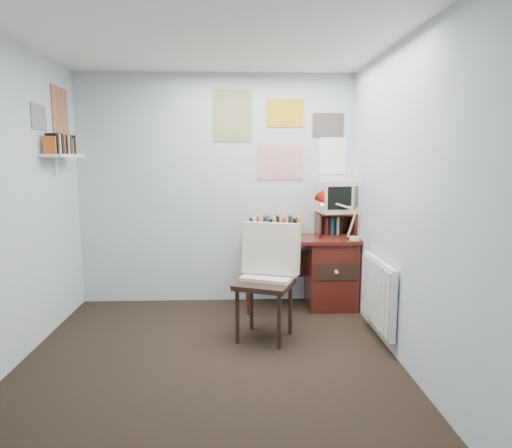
{
  "coord_description": "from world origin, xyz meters",
  "views": [
    {
      "loc": [
        0.21,
        -3.27,
        1.6
      ],
      "look_at": [
        0.4,
        0.92,
        0.99
      ],
      "focal_mm": 32.0,
      "sensor_mm": 36.0,
      "label": 1
    }
  ],
  "objects_px": {
    "desk_chair": "(265,284)",
    "crt_tv": "(338,195)",
    "desk": "(325,270)",
    "desk_lamp": "(356,219)",
    "radiator": "(378,293)",
    "wall_shelf": "(63,156)",
    "tv_riser": "(335,224)"
  },
  "relations": [
    {
      "from": "desk_chair",
      "to": "crt_tv",
      "type": "xyz_separation_m",
      "value": [
        0.85,
        1.01,
        0.7
      ]
    },
    {
      "from": "desk",
      "to": "desk_chair",
      "type": "bearing_deg",
      "value": -129.1
    },
    {
      "from": "desk_lamp",
      "to": "radiator",
      "type": "distance_m",
      "value": 0.94
    },
    {
      "from": "desk_chair",
      "to": "radiator",
      "type": "distance_m",
      "value": 1.01
    },
    {
      "from": "desk_lamp",
      "to": "desk_chair",
      "type": "bearing_deg",
      "value": -147.71
    },
    {
      "from": "crt_tv",
      "to": "radiator",
      "type": "xyz_separation_m",
      "value": [
        0.15,
        -1.06,
        -0.78
      ]
    },
    {
      "from": "wall_shelf",
      "to": "desk_lamp",
      "type": "bearing_deg",
      "value": 4.23
    },
    {
      "from": "crt_tv",
      "to": "wall_shelf",
      "type": "distance_m",
      "value": 2.79
    },
    {
      "from": "tv_riser",
      "to": "crt_tv",
      "type": "xyz_separation_m",
      "value": [
        0.02,
        0.02,
        0.31
      ]
    },
    {
      "from": "desk",
      "to": "desk_lamp",
      "type": "bearing_deg",
      "value": -32.26
    },
    {
      "from": "crt_tv",
      "to": "radiator",
      "type": "relative_size",
      "value": 0.5
    },
    {
      "from": "desk_chair",
      "to": "wall_shelf",
      "type": "relative_size",
      "value": 1.61
    },
    {
      "from": "desk",
      "to": "tv_riser",
      "type": "height_order",
      "value": "tv_riser"
    },
    {
      "from": "radiator",
      "to": "wall_shelf",
      "type": "relative_size",
      "value": 1.29
    },
    {
      "from": "crt_tv",
      "to": "wall_shelf",
      "type": "xyz_separation_m",
      "value": [
        -2.71,
        -0.51,
        0.42
      ]
    },
    {
      "from": "desk_chair",
      "to": "tv_riser",
      "type": "distance_m",
      "value": 1.35
    },
    {
      "from": "desk",
      "to": "crt_tv",
      "type": "bearing_deg",
      "value": 42.66
    },
    {
      "from": "desk_lamp",
      "to": "crt_tv",
      "type": "distance_m",
      "value": 0.39
    },
    {
      "from": "radiator",
      "to": "wall_shelf",
      "type": "bearing_deg",
      "value": 169.11
    },
    {
      "from": "desk_lamp",
      "to": "wall_shelf",
      "type": "bearing_deg",
      "value": -179.26
    },
    {
      "from": "desk_lamp",
      "to": "radiator",
      "type": "height_order",
      "value": "desk_lamp"
    },
    {
      "from": "desk_chair",
      "to": "tv_riser",
      "type": "bearing_deg",
      "value": 72.11
    },
    {
      "from": "desk_lamp",
      "to": "crt_tv",
      "type": "xyz_separation_m",
      "value": [
        -0.13,
        0.3,
        0.22
      ]
    },
    {
      "from": "desk_chair",
      "to": "radiator",
      "type": "xyz_separation_m",
      "value": [
        1.0,
        -0.05,
        -0.08
      ]
    },
    {
      "from": "desk",
      "to": "desk_chair",
      "type": "relative_size",
      "value": 1.2
    },
    {
      "from": "desk_chair",
      "to": "wall_shelf",
      "type": "height_order",
      "value": "wall_shelf"
    },
    {
      "from": "desk",
      "to": "tv_riser",
      "type": "distance_m",
      "value": 0.51
    },
    {
      "from": "desk_lamp",
      "to": "radiator",
      "type": "xyz_separation_m",
      "value": [
        0.02,
        -0.76,
        -0.56
      ]
    },
    {
      "from": "crt_tv",
      "to": "desk_lamp",
      "type": "bearing_deg",
      "value": -75.64
    },
    {
      "from": "crt_tv",
      "to": "wall_shelf",
      "type": "relative_size",
      "value": 0.64
    },
    {
      "from": "desk_lamp",
      "to": "wall_shelf",
      "type": "distance_m",
      "value": 2.92
    },
    {
      "from": "desk_chair",
      "to": "tv_riser",
      "type": "xyz_separation_m",
      "value": [
        0.83,
        0.99,
        0.39
      ]
    }
  ]
}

